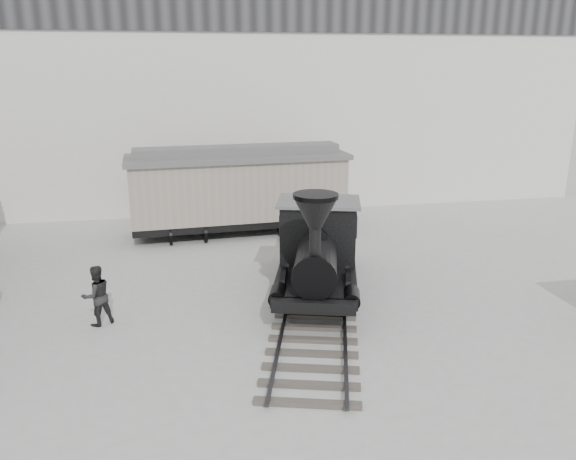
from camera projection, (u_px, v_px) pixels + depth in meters
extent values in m
plane|color=#9E9E9B|center=(310.00, 356.00, 13.27)|extent=(90.00, 90.00, 0.00)
cube|color=silver|center=(236.00, 91.00, 25.84)|extent=(34.00, 2.40, 11.00)
cube|color=#413A34|center=(316.00, 305.00, 15.90)|extent=(4.92, 10.36, 0.18)
cube|color=#2D2D30|center=(288.00, 302.00, 15.95)|extent=(2.88, 9.78, 0.07)
cube|color=#2D2D30|center=(344.00, 304.00, 15.82)|extent=(2.88, 9.78, 0.07)
cylinder|color=black|center=(284.00, 289.00, 15.25)|extent=(0.46, 1.20, 1.21)
cylinder|color=black|center=(348.00, 291.00, 15.11)|extent=(0.46, 1.20, 1.21)
cylinder|color=black|center=(288.00, 270.00, 16.62)|extent=(0.46, 1.20, 1.21)
cylinder|color=black|center=(347.00, 272.00, 16.48)|extent=(0.46, 1.20, 1.21)
cube|color=black|center=(317.00, 276.00, 15.83)|extent=(3.21, 4.42, 0.31)
cylinder|color=black|center=(316.00, 261.00, 14.89)|extent=(1.76, 2.74, 1.10)
cylinder|color=black|center=(315.00, 242.00, 13.70)|extent=(0.35, 0.35, 0.66)
cone|color=black|center=(315.00, 213.00, 13.50)|extent=(1.31, 1.31, 0.77)
sphere|color=black|center=(317.00, 237.00, 15.16)|extent=(0.57, 0.57, 0.57)
cube|color=black|center=(318.00, 232.00, 16.49)|extent=(2.48, 2.02, 1.71)
cube|color=#5C5C5C|center=(319.00, 202.00, 16.24)|extent=(2.75, 2.30, 0.09)
cube|color=black|center=(320.00, 232.00, 18.56)|extent=(2.52, 2.67, 0.99)
cylinder|color=black|center=(186.00, 228.00, 22.46)|extent=(1.92, 0.85, 0.75)
cylinder|color=black|center=(290.00, 221.00, 23.48)|extent=(1.92, 0.85, 0.75)
cube|color=black|center=(239.00, 220.00, 22.92)|extent=(8.57, 2.82, 0.28)
cube|color=gray|center=(238.00, 188.00, 22.55)|extent=(8.58, 2.91, 2.35)
cube|color=#5C5C5C|center=(238.00, 157.00, 22.19)|extent=(8.87, 3.21, 0.19)
cube|color=#5C5C5C|center=(238.00, 150.00, 22.11)|extent=(8.13, 1.58, 0.34)
imported|color=black|center=(97.00, 296.00, 14.70)|extent=(1.00, 0.93, 1.64)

